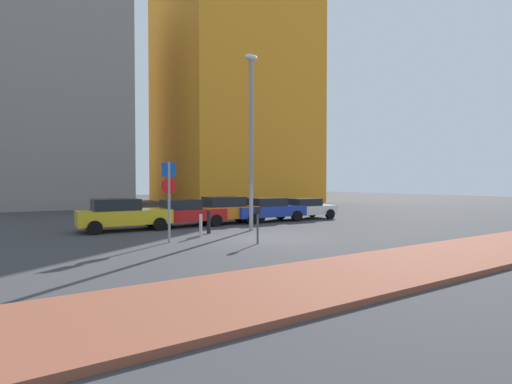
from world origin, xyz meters
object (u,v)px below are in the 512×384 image
parked_car_white (304,208)px  parking_sign_post (169,192)px  parked_car_orange (228,210)px  parking_meter (258,220)px  traffic_bollard_near (209,222)px  street_lamp (251,130)px  parked_car_red (184,213)px  parked_car_yellow (123,214)px  traffic_bollard_mid (201,226)px  parked_car_blue (268,209)px

parked_car_white → parking_sign_post: size_ratio=1.27×
parked_car_orange → parking_meter: (-2.39, -6.92, 0.12)m
parked_car_orange → traffic_bollard_near: (-2.77, -3.30, -0.26)m
parked_car_orange → street_lamp: bearing=-99.0°
parking_meter → parked_car_red: bearing=92.8°
parked_car_yellow → traffic_bollard_mid: (2.41, -3.92, -0.32)m
parked_car_white → street_lamp: bearing=-152.5°
parking_sign_post → traffic_bollard_mid: (1.67, 0.77, -1.51)m
parked_car_orange → parking_meter: bearing=-109.1°
parked_car_orange → street_lamp: 5.38m
parked_car_orange → parked_car_red: bearing=-177.4°
parked_car_yellow → parking_meter: size_ratio=3.07×
parked_car_orange → parking_meter: parked_car_orange is taller
parking_meter → traffic_bollard_mid: bearing=111.0°
parked_car_white → traffic_bollard_near: bearing=-159.9°
parked_car_yellow → parked_car_red: 3.19m
parked_car_red → street_lamp: 5.75m
parked_car_blue → parking_meter: (-4.89, -6.56, 0.18)m
parking_meter → street_lamp: (1.85, 3.52, 4.01)m
parked_car_orange → parked_car_blue: size_ratio=0.94×
parking_sign_post → parking_meter: 3.64m
street_lamp → parking_sign_post: bearing=-163.0°
street_lamp → traffic_bollard_near: 4.93m
parking_meter → parking_sign_post: bearing=142.8°
parking_meter → traffic_bollard_mid: 3.11m
traffic_bollard_near → traffic_bollard_mid: (-0.72, -0.74, -0.05)m
traffic_bollard_near → parked_car_blue: bearing=29.2°
parked_car_red → traffic_bollard_mid: 4.01m
parked_car_yellow → street_lamp: (5.37, -3.27, 4.13)m
traffic_bollard_near → traffic_bollard_mid: size_ratio=1.11×
parking_meter → street_lamp: size_ratio=0.17×
parked_car_yellow → parked_car_red: (3.19, 0.00, -0.06)m
parked_car_blue → street_lamp: 6.01m
parked_car_orange → parked_car_yellow: bearing=-178.8°
parked_car_yellow → parking_meter: parked_car_yellow is taller
street_lamp → parked_car_orange: bearing=81.0°
parked_car_blue → parking_meter: 8.19m
parked_car_blue → parked_car_orange: bearing=171.9°
parked_car_red → traffic_bollard_mid: (-0.78, -3.92, -0.26)m
parking_meter → traffic_bollard_near: 3.65m
parked_car_yellow → parking_sign_post: size_ratio=1.38×
parked_car_red → parking_meter: 6.81m
parked_car_red → parked_car_white: bearing=-1.5°
parked_car_yellow → parked_car_white: parked_car_yellow is taller
parked_car_blue → parked_car_white: 2.85m
parking_sign_post → traffic_bollard_near: parking_sign_post is taller
parking_meter → street_lamp: bearing=62.2°
parked_car_yellow → traffic_bollard_mid: 4.61m
parked_car_yellow → parked_car_red: size_ratio=1.05×
parked_car_red → parked_car_white: size_ratio=1.04×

